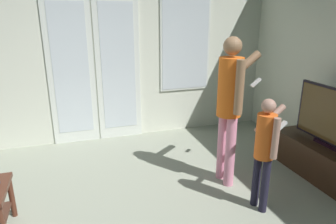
{
  "coord_description": "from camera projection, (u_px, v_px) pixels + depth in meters",
  "views": [
    {
      "loc": [
        -0.07,
        -2.2,
        1.89
      ],
      "look_at": [
        0.75,
        0.35,
        1.02
      ],
      "focal_mm": 32.49,
      "sensor_mm": 36.0,
      "label": 1
    }
  ],
  "objects": [
    {
      "name": "wall_back_with_doors",
      "position": [
        80.0,
        55.0,
        4.4
      ],
      "size": [
        6.19,
        0.09,
        2.68
      ],
      "color": "silver",
      "rests_on": "ground_plane"
    },
    {
      "name": "tv_stand",
      "position": [
        325.0,
        162.0,
        3.63
      ],
      "size": [
        0.5,
        1.38,
        0.41
      ],
      "color": "#311F13",
      "rests_on": "ground_plane"
    },
    {
      "name": "person_child",
      "position": [
        265.0,
        145.0,
        2.9
      ],
      "size": [
        0.47,
        0.36,
        1.15
      ],
      "color": "#1F1D2F",
      "rests_on": "ground_plane"
    },
    {
      "name": "person_adult",
      "position": [
        230.0,
        99.0,
        3.31
      ],
      "size": [
        0.65,
        0.47,
        1.67
      ],
      "color": "pink",
      "rests_on": "ground_plane"
    },
    {
      "name": "flat_screen_tv",
      "position": [
        332.0,
        118.0,
        3.46
      ],
      "size": [
        0.08,
        1.02,
        0.69
      ],
      "color": "black",
      "rests_on": "tv_stand"
    }
  ]
}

